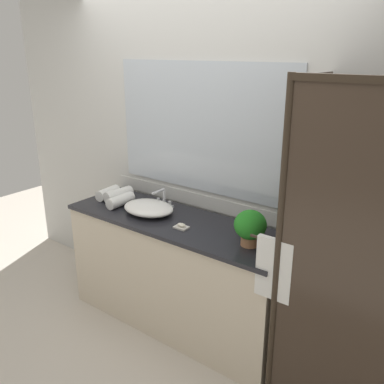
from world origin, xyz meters
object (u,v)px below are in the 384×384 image
faucet (163,201)px  rolled_towel_far_edge (121,200)px  sink_basin (149,208)px  rolled_towel_middle (119,195)px  rolled_towel_near_edge (108,193)px  amenity_bottle_body_wash (238,224)px  potted_plant (250,226)px  amenity_bottle_lotion (246,230)px  soap_dish (181,226)px

faucet → rolled_towel_far_edge: (-0.29, -0.19, -0.01)m
sink_basin → rolled_towel_far_edge: size_ratio=1.73×
sink_basin → rolled_towel_middle: 0.40m
rolled_towel_near_edge → amenity_bottle_body_wash: bearing=5.2°
sink_basin → potted_plant: bearing=-1.2°
amenity_bottle_body_wash → rolled_towel_far_edge: (-0.99, -0.18, 0.01)m
sink_basin → potted_plant: 0.90m
amenity_bottle_lotion → rolled_towel_near_edge: bearing=-177.6°
potted_plant → amenity_bottle_body_wash: bearing=138.0°
amenity_bottle_body_wash → rolled_towel_middle: 1.11m
faucet → amenity_bottle_lotion: bearing=-5.0°
rolled_towel_near_edge → rolled_towel_middle: (0.11, 0.02, 0.00)m
potted_plant → rolled_towel_middle: (-1.30, 0.08, -0.08)m
rolled_towel_near_edge → faucet: bearing=13.8°
sink_basin → rolled_towel_near_edge: 0.51m
potted_plant → amenity_bottle_body_wash: 0.28m
sink_basin → potted_plant: (0.90, -0.02, 0.09)m
amenity_bottle_body_wash → amenity_bottle_lotion: size_ratio=0.90×
amenity_bottle_body_wash → rolled_towel_middle: bearing=-175.2°
potted_plant → rolled_towel_far_edge: size_ratio=0.99×
soap_dish → amenity_bottle_lotion: amenity_bottle_lotion is taller
potted_plant → rolled_towel_near_edge: (-1.41, 0.07, -0.09)m
faucet → amenity_bottle_body_wash: (0.70, -0.02, -0.02)m
soap_dish → amenity_bottle_body_wash: 0.40m
rolled_towel_near_edge → potted_plant: bearing=-2.7°
sink_basin → amenity_bottle_body_wash: bearing=12.5°
rolled_towel_middle → rolled_towel_far_edge: rolled_towel_middle is taller
rolled_towel_far_edge → soap_dish: bearing=-4.5°
faucet → amenity_bottle_lotion: 0.81m
sink_basin → amenity_bottle_lotion: bearing=7.2°
amenity_bottle_body_wash → rolled_towel_near_edge: bearing=-174.8°
amenity_bottle_lotion → rolled_towel_near_edge: (-1.31, -0.05, 0.01)m
amenity_bottle_lotion → rolled_towel_far_edge: size_ratio=0.35×
sink_basin → rolled_towel_near_edge: rolled_towel_near_edge is taller
potted_plant → rolled_towel_middle: 1.30m
rolled_towel_middle → sink_basin: bearing=-9.2°
potted_plant → rolled_towel_far_edge: 1.19m
soap_dish → amenity_bottle_lotion: bearing=22.0°
amenity_bottle_lotion → rolled_towel_far_edge: (-1.09, -0.12, 0.01)m
faucet → amenity_bottle_lotion: faucet is taller
sink_basin → soap_dish: (0.38, -0.07, -0.03)m
rolled_towel_near_edge → rolled_towel_far_edge: size_ratio=0.90×
rolled_towel_near_edge → sink_basin: bearing=-5.3°
sink_basin → rolled_towel_middle: (-0.40, 0.06, 0.01)m
potted_plant → soap_dish: size_ratio=2.38×
soap_dish → amenity_bottle_lotion: 0.46m
sink_basin → amenity_bottle_lotion: size_ratio=4.99×
faucet → soap_dish: bearing=-32.7°
rolled_towel_middle → rolled_towel_far_edge: bearing=-37.0°
sink_basin → rolled_towel_middle: bearing=170.8°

